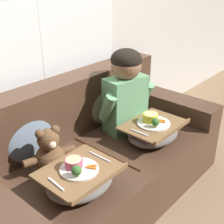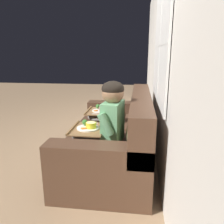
# 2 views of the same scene
# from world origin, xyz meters

# --- Properties ---
(ground_plane) EXTENTS (14.00, 14.00, 0.00)m
(ground_plane) POSITION_xyz_m (0.00, 0.00, 0.00)
(ground_plane) COLOR #8E7051
(wall_back_with_window) EXTENTS (8.00, 0.08, 2.60)m
(wall_back_with_window) POSITION_xyz_m (0.00, 0.60, 1.31)
(wall_back_with_window) COLOR beige
(wall_back_with_window) RESTS_ON ground_plane
(couch) EXTENTS (1.94, 0.95, 0.85)m
(couch) POSITION_xyz_m (0.00, 0.07, 0.30)
(couch) COLOR #4C3323
(couch) RESTS_ON ground_plane
(throw_pillow_behind_child) EXTENTS (0.40, 0.20, 0.42)m
(throw_pillow_behind_child) POSITION_xyz_m (0.37, 0.28, 0.60)
(throw_pillow_behind_child) COLOR #898456
(throw_pillow_behind_child) RESTS_ON couch
(throw_pillow_behind_teddy) EXTENTS (0.39, 0.19, 0.40)m
(throw_pillow_behind_teddy) POSITION_xyz_m (-0.37, 0.28, 0.60)
(throw_pillow_behind_teddy) COLOR slate
(throw_pillow_behind_teddy) RESTS_ON couch
(child_figure) EXTENTS (0.48, 0.26, 0.65)m
(child_figure) POSITION_xyz_m (0.37, 0.07, 0.76)
(child_figure) COLOR #66A370
(child_figure) RESTS_ON couch
(teddy_bear) EXTENTS (0.34, 0.25, 0.32)m
(teddy_bear) POSITION_xyz_m (-0.38, 0.07, 0.54)
(teddy_bear) COLOR brown
(teddy_bear) RESTS_ON couch
(lap_tray_child) EXTENTS (0.46, 0.35, 0.22)m
(lap_tray_child) POSITION_xyz_m (0.37, -0.20, 0.48)
(lap_tray_child) COLOR slate
(lap_tray_child) RESTS_ON child_figure
(lap_tray_teddy) EXTENTS (0.44, 0.36, 0.22)m
(lap_tray_teddy) POSITION_xyz_m (-0.37, -0.20, 0.48)
(lap_tray_teddy) COLOR slate
(lap_tray_teddy) RESTS_ON teddy_bear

